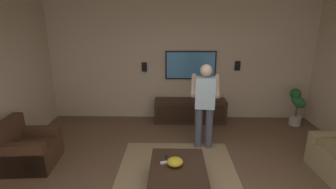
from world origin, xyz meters
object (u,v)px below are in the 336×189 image
object	(u,v)px
bowl	(175,162)
remote_grey	(175,161)
wall_speaker_right	(144,67)
vase_round	(208,96)
person_standing	(205,102)
wall_speaker_left	(238,66)
potted_plant_tall	(297,104)
remote_white	(165,162)
armchair	(28,150)
tv	(191,65)
remote_black	(167,158)
coffee_table	(178,172)
media_console	(190,111)

from	to	relation	value
bowl	remote_grey	size ratio (longest dim) A/B	1.55
wall_speaker_right	vase_round	bearing A→B (deg)	-98.85
person_standing	wall_speaker_left	distance (m)	1.82
potted_plant_tall	remote_white	xyz separation A→B (m)	(-2.30, 2.96, -0.11)
remote_white	wall_speaker_right	world-z (taller)	wall_speaker_right
person_standing	potted_plant_tall	size ratio (longest dim) A/B	1.85
bowl	wall_speaker_left	distance (m)	3.29
remote_white	bowl	bearing A→B (deg)	-36.31
armchair	wall_speaker_left	distance (m)	4.69
wall_speaker_right	tv	bearing A→B (deg)	-90.68
armchair	bowl	bearing A→B (deg)	-17.11
person_standing	remote_white	distance (m)	1.51
armchair	wall_speaker_left	world-z (taller)	wall_speaker_left
person_standing	remote_white	world-z (taller)	person_standing
armchair	potted_plant_tall	xyz separation A→B (m)	(1.76, -5.31, 0.24)
remote_black	person_standing	bearing A→B (deg)	138.96
bowl	wall_speaker_left	size ratio (longest dim) A/B	1.06
vase_round	tv	bearing A→B (deg)	61.65
person_standing	bowl	xyz separation A→B (m)	(-1.28, 0.56, -0.48)
remote_black	wall_speaker_left	distance (m)	3.22
coffee_table	remote_black	distance (m)	0.28
armchair	media_console	bearing A→B (deg)	30.24
armchair	vase_round	xyz separation A→B (m)	(1.96, -3.30, 0.38)
vase_round	wall_speaker_right	bearing A→B (deg)	81.15
potted_plant_tall	vase_round	distance (m)	2.03
tv	remote_grey	distance (m)	2.88
armchair	coffee_table	bearing A→B (deg)	-17.43
bowl	wall_speaker_left	xyz separation A→B (m)	(2.79, -1.51, 0.88)
tv	vase_round	xyz separation A→B (m)	(-0.23, -0.42, -0.69)
tv	vase_round	size ratio (longest dim) A/B	5.47
person_standing	remote_grey	distance (m)	1.43
person_standing	wall_speaker_left	world-z (taller)	person_standing
bowl	remote_grey	world-z (taller)	bowl
wall_speaker_left	person_standing	bearing A→B (deg)	147.86
remote_black	armchair	bearing A→B (deg)	-109.52
person_standing	wall_speaker_right	size ratio (longest dim) A/B	7.45
tv	wall_speaker_left	xyz separation A→B (m)	(0.01, -1.12, -0.01)
coffee_table	tv	bearing A→B (deg)	-7.06
tv	remote_black	bearing A→B (deg)	-11.03
potted_plant_tall	remote_grey	bearing A→B (deg)	128.83
media_console	potted_plant_tall	xyz separation A→B (m)	(-0.19, -2.43, 0.25)
bowl	vase_round	size ratio (longest dim) A/B	1.06
remote_grey	wall_speaker_left	bearing A→B (deg)	-34.09
vase_round	person_standing	bearing A→B (deg)	169.11
person_standing	tv	bearing A→B (deg)	12.77
armchair	tv	distance (m)	3.77
tv	remote_black	distance (m)	2.81
wall_speaker_left	coffee_table	bearing A→B (deg)	152.47
potted_plant_tall	remote_grey	distance (m)	3.62
remote_grey	vase_round	world-z (taller)	vase_round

